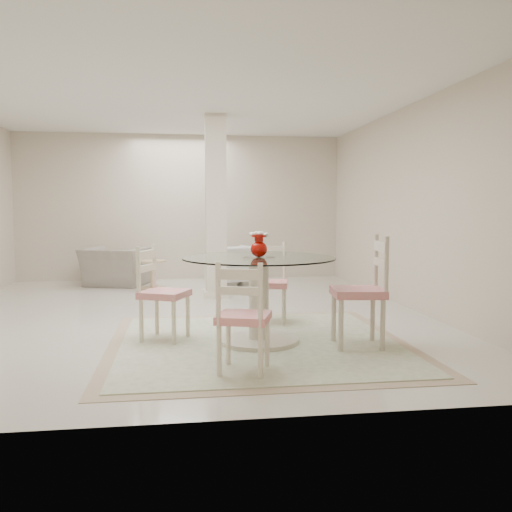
{
  "coord_description": "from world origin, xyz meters",
  "views": [
    {
      "loc": [
        -0.04,
        -6.78,
        1.32
      ],
      "look_at": [
        0.72,
        -1.41,
        0.85
      ],
      "focal_mm": 38.0,
      "sensor_mm": 36.0,
      "label": 1
    }
  ],
  "objects": [
    {
      "name": "area_rug",
      "position": [
        0.72,
        -1.61,
        0.01
      ],
      "size": [
        2.91,
        2.91,
        0.02
      ],
      "color": "tan",
      "rests_on": "ground"
    },
    {
      "name": "side_table",
      "position": [
        -0.49,
        2.19,
        0.22
      ],
      "size": [
        0.46,
        0.46,
        0.48
      ],
      "color": "#CDB77E",
      "rests_on": "ground"
    },
    {
      "name": "column",
      "position": [
        0.5,
        1.3,
        1.35
      ],
      "size": [
        0.3,
        0.3,
        2.7
      ],
      "primitive_type": "cube",
      "color": "beige",
      "rests_on": "ground"
    },
    {
      "name": "dining_chair_south",
      "position": [
        0.45,
        -2.59,
        0.53
      ],
      "size": [
        0.51,
        0.51,
        1.01
      ],
      "rotation": [
        0.0,
        0.0,
        2.83
      ],
      "color": "#F0E3C5",
      "rests_on": "ground"
    },
    {
      "name": "dining_chair_north",
      "position": [
        0.99,
        -0.63,
        0.54
      ],
      "size": [
        0.49,
        0.49,
        1.03
      ],
      "rotation": [
        0.0,
        0.0,
        -0.22
      ],
      "color": "beige",
      "rests_on": "ground"
    },
    {
      "name": "recliner_taupe",
      "position": [
        -1.15,
        2.76,
        0.33
      ],
      "size": [
        1.23,
        1.15,
        0.65
      ],
      "primitive_type": "imported",
      "rotation": [
        0.0,
        0.0,
        2.82
      ],
      "color": "gray",
      "rests_on": "ground"
    },
    {
      "name": "armchair_white",
      "position": [
        0.86,
        2.59,
        0.35
      ],
      "size": [
        0.95,
        0.96,
        0.69
      ],
      "primitive_type": "imported",
      "rotation": [
        0.0,
        0.0,
        3.48
      ],
      "color": "white",
      "rests_on": "ground"
    },
    {
      "name": "red_vase",
      "position": [
        0.72,
        -1.61,
        0.97
      ],
      "size": [
        0.19,
        0.16,
        0.25
      ],
      "color": "#AF0D05",
      "rests_on": "dining_table"
    },
    {
      "name": "dining_chair_west",
      "position": [
        -0.26,
        -1.33,
        0.56
      ],
      "size": [
        0.56,
        0.56,
        1.06
      ],
      "rotation": [
        0.0,
        0.0,
        1.16
      ],
      "color": "#F3EBC8",
      "rests_on": "ground"
    },
    {
      "name": "ground",
      "position": [
        0.0,
        0.0,
        0.0
      ],
      "size": [
        7.0,
        7.0,
        0.0
      ],
      "primitive_type": "plane",
      "color": "beige",
      "rests_on": "ground"
    },
    {
      "name": "room_shell",
      "position": [
        0.0,
        0.0,
        1.86
      ],
      "size": [
        6.02,
        7.02,
        2.71
      ],
      "color": "beige",
      "rests_on": "ground"
    },
    {
      "name": "dining_table",
      "position": [
        0.72,
        -1.61,
        0.44
      ],
      "size": [
        1.49,
        1.49,
        0.86
      ],
      "rotation": [
        0.0,
        0.0,
        -0.27
      ],
      "color": "beige",
      "rests_on": "ground"
    },
    {
      "name": "dining_chair_east",
      "position": [
        1.71,
        -1.88,
        0.62
      ],
      "size": [
        0.52,
        0.52,
        1.18
      ],
      "rotation": [
        0.0,
        0.0,
        -1.68
      ],
      "color": "beige",
      "rests_on": "ground"
    }
  ]
}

